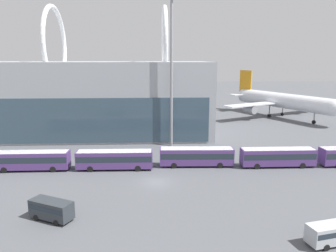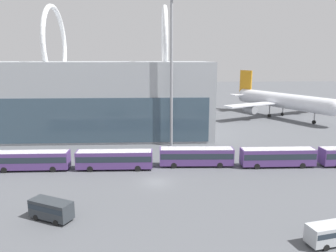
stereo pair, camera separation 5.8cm
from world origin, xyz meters
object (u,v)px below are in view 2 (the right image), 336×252
object	(u,v)px
service_van_foreground	(51,208)
floodlight_mast	(172,37)
shuttle_bus_1	(115,158)
airliner_at_gate_far	(117,106)
airliner_parked_remote	(279,100)
shuttle_bus_0	(31,159)
service_van_crossing	(335,232)
shuttle_bus_3	(278,156)
shuttle_bus_2	(196,156)

from	to	relation	value
service_van_foreground	floodlight_mast	xyz separation A→B (m)	(15.91, 32.78, 21.46)
shuttle_bus_1	service_van_foreground	world-z (taller)	shuttle_bus_1
airliner_at_gate_far	floodlight_mast	world-z (taller)	floodlight_mast
floodlight_mast	airliner_parked_remote	bearing A→B (deg)	43.06
shuttle_bus_0	service_van_crossing	bearing A→B (deg)	-32.08
airliner_parked_remote	shuttle_bus_0	bearing A→B (deg)	-77.95
airliner_parked_remote	airliner_at_gate_far	bearing A→B (deg)	-106.98
shuttle_bus_3	service_van_foreground	bearing A→B (deg)	-152.40
airliner_at_gate_far	airliner_parked_remote	size ratio (longest dim) A/B	1.05
shuttle_bus_1	shuttle_bus_3	bearing A→B (deg)	0.95
airliner_parked_remote	floodlight_mast	size ratio (longest dim) A/B	1.20
shuttle_bus_0	service_van_crossing	size ratio (longest dim) A/B	2.06
airliner_at_gate_far	shuttle_bus_3	distance (m)	51.67
airliner_at_gate_far	service_van_foreground	bearing A→B (deg)	-14.52
airliner_parked_remote	shuttle_bus_0	world-z (taller)	airliner_parked_remote
floodlight_mast	shuttle_bus_0	bearing A→B (deg)	-148.67
airliner_parked_remote	service_van_crossing	xyz separation A→B (m)	(-21.98, -73.35, -4.12)
shuttle_bus_1	shuttle_bus_3	world-z (taller)	same
shuttle_bus_0	service_van_foreground	distance (m)	19.82
shuttle_bus_0	floodlight_mast	size ratio (longest dim) A/B	0.40
shuttle_bus_1	service_van_crossing	xyz separation A→B (m)	(24.96, -24.13, -0.59)
shuttle_bus_0	floodlight_mast	bearing A→B (deg)	31.13
shuttle_bus_0	service_van_foreground	size ratio (longest dim) A/B	2.31
airliner_parked_remote	service_van_foreground	distance (m)	84.99
shuttle_bus_2	service_van_foreground	xyz separation A→B (m)	(-19.52, -18.68, -0.52)
shuttle_bus_1	service_van_foreground	bearing A→B (deg)	-106.35
shuttle_bus_2	airliner_parked_remote	bearing A→B (deg)	57.66
shuttle_bus_1	shuttle_bus_3	distance (m)	28.24
shuttle_bus_3	floodlight_mast	distance (m)	31.30
shuttle_bus_1	service_van_foreground	distance (m)	18.43
airliner_parked_remote	shuttle_bus_0	xyz separation A→B (m)	(-61.07, -49.04, -3.53)
shuttle_bus_0	shuttle_bus_1	world-z (taller)	same
shuttle_bus_2	service_van_foreground	world-z (taller)	shuttle_bus_2
airliner_parked_remote	shuttle_bus_3	size ratio (longest dim) A/B	3.04
airliner_parked_remote	service_van_foreground	size ratio (longest dim) A/B	7.00
shuttle_bus_3	floodlight_mast	bearing A→B (deg)	139.48
airliner_parked_remote	floodlight_mast	world-z (taller)	floodlight_mast
shuttle_bus_2	shuttle_bus_1	bearing A→B (deg)	-173.74
shuttle_bus_0	shuttle_bus_3	bearing A→B (deg)	-0.28
shuttle_bus_1	shuttle_bus_3	xyz separation A→B (m)	(28.24, 0.12, 0.00)
shuttle_bus_1	floodlight_mast	size ratio (longest dim) A/B	0.40
airliner_parked_remote	shuttle_bus_2	distance (m)	58.39
service_van_foreground	service_van_crossing	size ratio (longest dim) A/B	0.89
airliner_parked_remote	service_van_foreground	world-z (taller)	airliner_parked_remote
shuttle_bus_1	shuttle_bus_2	xyz separation A→B (m)	(14.12, 1.07, 0.00)
shuttle_bus_1	floodlight_mast	bearing A→B (deg)	55.99
service_van_foreground	service_van_crossing	world-z (taller)	service_van_foreground
airliner_at_gate_far	service_van_foreground	xyz separation A→B (m)	(-1.55, -58.11, -3.62)
shuttle_bus_3	service_van_crossing	world-z (taller)	shuttle_bus_3
airliner_parked_remote	shuttle_bus_0	size ratio (longest dim) A/B	3.04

